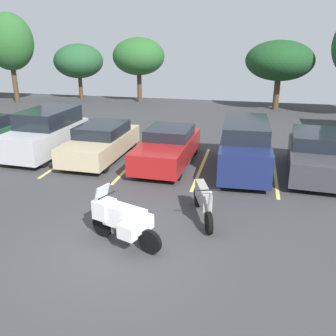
{
  "coord_description": "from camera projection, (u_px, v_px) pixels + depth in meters",
  "views": [
    {
      "loc": [
        3.03,
        -7.55,
        5.01
      ],
      "look_at": [
        0.65,
        3.11,
        1.06
      ],
      "focal_mm": 40.26,
      "sensor_mm": 36.0,
      "label": 1
    }
  ],
  "objects": [
    {
      "name": "motorcycle_second",
      "position": [
        203.0,
        200.0,
        10.53
      ],
      "size": [
        0.92,
        2.19,
        1.23
      ],
      "color": "black",
      "rests_on": "ground"
    },
    {
      "name": "car_silver",
      "position": [
        46.0,
        133.0,
        16.23
      ],
      "size": [
        2.17,
        4.49,
        1.89
      ],
      "color": "#B7B7BC",
      "rests_on": "ground"
    },
    {
      "name": "car_charcoal",
      "position": [
        314.0,
        154.0,
        13.91
      ],
      "size": [
        2.08,
        4.55,
        1.54
      ],
      "color": "#38383D",
      "rests_on": "ground"
    },
    {
      "name": "motorcycle_touring",
      "position": [
        122.0,
        219.0,
        9.27
      ],
      "size": [
        2.02,
        1.15,
        1.44
      ],
      "color": "black",
      "rests_on": "ground"
    },
    {
      "name": "tree_left",
      "position": [
        9.0,
        42.0,
        27.12
      ],
      "size": [
        3.36,
        3.36,
        6.37
      ],
      "color": "#4C3823",
      "rests_on": "ground"
    },
    {
      "name": "car_navy",
      "position": [
        245.0,
        147.0,
        14.16
      ],
      "size": [
        1.94,
        4.68,
        1.9
      ],
      "color": "navy",
      "rests_on": "ground"
    },
    {
      "name": "tree_center_left",
      "position": [
        280.0,
        61.0,
        24.85
      ],
      "size": [
        4.48,
        4.48,
        4.56
      ],
      "color": "#4C3823",
      "rests_on": "ground"
    },
    {
      "name": "car_champagne",
      "position": [
        101.0,
        142.0,
        15.71
      ],
      "size": [
        2.01,
        4.6,
        1.42
      ],
      "color": "#C1B289",
      "rests_on": "ground"
    },
    {
      "name": "parking_stripes",
      "position": [
        133.0,
        162.0,
        15.39
      ],
      "size": [
        16.98,
        4.98,
        0.01
      ],
      "color": "#EAE066",
      "rests_on": "ground"
    },
    {
      "name": "tree_center_right",
      "position": [
        79.0,
        61.0,
        29.32
      ],
      "size": [
        3.8,
        3.8,
        4.21
      ],
      "color": "#4C3823",
      "rests_on": "ground"
    },
    {
      "name": "ground",
      "position": [
        115.0,
        250.0,
        9.27
      ],
      "size": [
        44.0,
        44.0,
        0.1
      ],
      "primitive_type": "cube",
      "color": "#38383A"
    },
    {
      "name": "car_red",
      "position": [
        168.0,
        147.0,
        15.01
      ],
      "size": [
        2.0,
        4.62,
        1.42
      ],
      "color": "maroon",
      "rests_on": "ground"
    },
    {
      "name": "tree_center",
      "position": [
        139.0,
        56.0,
        27.73
      ],
      "size": [
        3.82,
        3.82,
        4.69
      ],
      "color": "#4C3823",
      "rests_on": "ground"
    }
  ]
}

